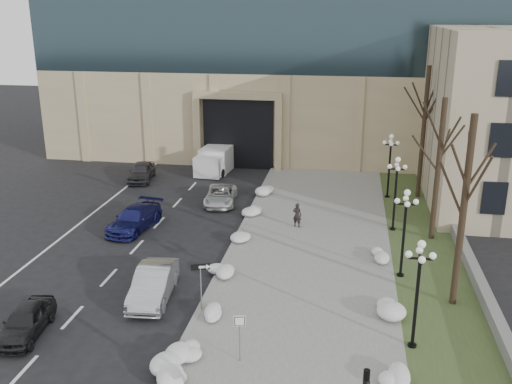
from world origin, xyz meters
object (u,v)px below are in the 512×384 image
at_px(car_b, 153,284).
at_px(car_d, 221,195).
at_px(car_e, 141,172).
at_px(lamppost_d, 390,157).
at_px(pedestrian, 297,215).
at_px(box_truck, 218,158).
at_px(car_c, 134,219).
at_px(lamppost_a, 418,280).
at_px(lamppost_b, 405,222).
at_px(car_a, 26,321).
at_px(keep_sign, 240,329).
at_px(lamppost_c, 396,184).
at_px(one_way_sign, 204,272).

height_order(car_b, car_d, car_b).
relative_size(car_e, lamppost_d, 0.90).
height_order(pedestrian, box_truck, box_truck).
height_order(car_c, lamppost_a, lamppost_a).
bearing_deg(car_e, car_d, -39.63).
distance_m(car_e, lamppost_b, 24.17).
relative_size(car_c, lamppost_b, 1.02).
distance_m(car_a, lamppost_a, 16.30).
relative_size(car_e, lamppost_b, 0.90).
xyz_separation_m(car_d, lamppost_b, (11.72, -9.91, 2.47)).
relative_size(car_c, keep_sign, 2.31).
distance_m(car_a, car_e, 22.77).
height_order(pedestrian, lamppost_d, lamppost_d).
bearing_deg(lamppost_c, lamppost_a, -90.00).
height_order(keep_sign, lamppost_c, lamppost_c).
bearing_deg(car_e, pedestrian, -41.03).
relative_size(car_a, box_truck, 0.56).
height_order(car_d, one_way_sign, one_way_sign).
xyz_separation_m(car_e, box_truck, (5.36, 4.20, 0.27)).
relative_size(lamppost_a, lamppost_b, 1.00).
bearing_deg(keep_sign, one_way_sign, 110.97).
xyz_separation_m(keep_sign, lamppost_c, (6.72, 15.16, 1.53)).
bearing_deg(car_d, pedestrian, -39.97).
xyz_separation_m(car_d, lamppost_a, (11.72, -16.41, 2.47)).
distance_m(car_d, lamppost_c, 12.45).
bearing_deg(lamppost_a, keep_sign, -162.15).
bearing_deg(lamppost_d, car_d, -165.22).
bearing_deg(lamppost_a, lamppost_c, 90.00).
distance_m(box_truck, lamppost_a, 28.78).
bearing_deg(car_c, car_b, -55.60).
relative_size(car_c, lamppost_c, 1.02).
relative_size(car_e, box_truck, 0.64).
bearing_deg(keep_sign, pedestrian, 75.06).
height_order(box_truck, one_way_sign, one_way_sign).
relative_size(car_b, keep_sign, 2.22).
bearing_deg(car_a, lamppost_d, 45.91).
bearing_deg(car_e, car_a, -90.54).
xyz_separation_m(pedestrian, lamppost_b, (5.91, -5.97, 2.18)).
relative_size(car_a, lamppost_d, 0.79).
relative_size(keep_sign, lamppost_b, 0.44).
distance_m(car_b, car_c, 9.34).
bearing_deg(box_truck, one_way_sign, -73.34).
distance_m(car_a, lamppost_c, 21.83).
bearing_deg(car_c, lamppost_c, 16.33).
bearing_deg(car_e, lamppost_c, -31.04).
distance_m(car_d, keep_sign, 19.26).
xyz_separation_m(car_b, lamppost_d, (11.77, 17.19, 2.31)).
relative_size(lamppost_a, lamppost_d, 1.00).
distance_m(car_d, lamppost_b, 15.54).
xyz_separation_m(car_d, lamppost_d, (11.72, 3.09, 2.47)).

